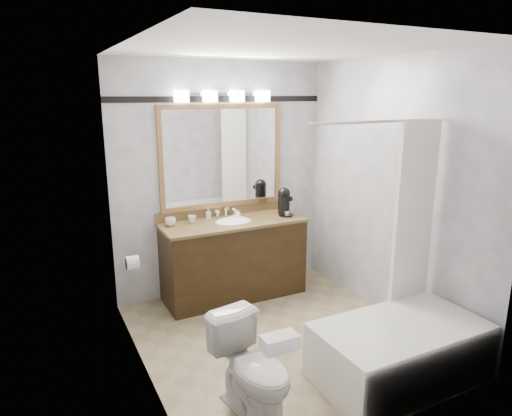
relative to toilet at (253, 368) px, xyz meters
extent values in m
cube|color=gray|center=(0.65, 0.77, -0.34)|extent=(2.40, 2.60, 0.01)
cube|color=white|center=(0.65, 0.77, 2.17)|extent=(2.40, 2.60, 0.01)
cube|color=silver|center=(0.65, 2.07, 0.91)|extent=(2.40, 0.01, 2.50)
cube|color=silver|center=(0.65, -0.54, 0.91)|extent=(2.40, 0.01, 2.50)
cube|color=silver|center=(-0.55, 0.77, 0.91)|extent=(0.01, 2.60, 2.50)
cube|color=silver|center=(1.86, 0.77, 0.91)|extent=(0.01, 2.60, 2.50)
cube|color=black|center=(0.65, 1.78, 0.07)|extent=(1.50, 0.55, 0.82)
cube|color=olive|center=(0.65, 1.78, 0.50)|extent=(1.53, 0.58, 0.03)
cube|color=olive|center=(0.65, 2.05, 0.56)|extent=(1.53, 0.03, 0.10)
ellipsoid|color=white|center=(0.65, 1.78, 0.48)|extent=(0.44, 0.34, 0.14)
cube|color=#A17548|center=(0.65, 2.05, 1.69)|extent=(1.40, 0.04, 0.05)
cube|color=#A17548|center=(0.65, 2.05, 0.64)|extent=(1.40, 0.04, 0.05)
cube|color=#A17548|center=(-0.02, 2.05, 1.16)|extent=(0.05, 0.04, 1.00)
cube|color=#A17548|center=(1.33, 2.05, 1.16)|extent=(0.05, 0.04, 1.00)
cube|color=white|center=(0.65, 2.05, 1.16)|extent=(1.30, 0.01, 1.00)
cube|color=silver|center=(0.65, 2.04, 1.81)|extent=(0.90, 0.05, 0.03)
cube|color=white|center=(0.20, 1.99, 1.79)|extent=(0.12, 0.12, 0.12)
cube|color=white|center=(0.50, 1.99, 1.79)|extent=(0.12, 0.12, 0.12)
cube|color=white|center=(0.80, 1.99, 1.79)|extent=(0.12, 0.12, 0.12)
cube|color=white|center=(1.10, 1.99, 1.79)|extent=(0.12, 0.12, 0.12)
cube|color=black|center=(0.65, 2.06, 1.76)|extent=(2.40, 0.01, 0.06)
cube|color=white|center=(1.18, -0.15, -0.11)|extent=(1.30, 0.72, 0.45)
cylinder|color=silver|center=(1.18, 0.23, 1.61)|extent=(1.30, 0.02, 0.02)
cube|color=white|center=(1.60, 0.22, 0.84)|extent=(0.40, 0.04, 1.55)
cylinder|color=white|center=(-0.49, 1.43, 0.36)|extent=(0.11, 0.12, 0.12)
imported|color=white|center=(0.00, 0.00, 0.00)|extent=(0.49, 0.72, 0.68)
cube|color=white|center=(0.00, -0.35, 0.38)|extent=(0.22, 0.13, 0.09)
cylinder|color=black|center=(1.26, 1.71, 0.52)|extent=(0.16, 0.16, 0.02)
cylinder|color=black|center=(1.26, 1.77, 0.64)|extent=(0.13, 0.13, 0.23)
sphere|color=black|center=(1.26, 1.77, 0.75)|extent=(0.14, 0.14, 0.14)
cube|color=black|center=(1.26, 1.70, 0.71)|extent=(0.09, 0.09, 0.04)
cylinder|color=silver|center=(1.26, 1.70, 0.55)|extent=(0.05, 0.05, 0.05)
imported|color=white|center=(0.01, 1.91, 0.55)|extent=(0.14, 0.14, 0.08)
imported|color=white|center=(0.24, 1.91, 0.55)|extent=(0.09, 0.09, 0.08)
imported|color=white|center=(0.45, 1.99, 0.57)|extent=(0.06, 0.06, 0.11)
imported|color=white|center=(0.77, 1.92, 0.55)|extent=(0.06, 0.06, 0.08)
cube|color=beige|center=(0.73, 1.90, 0.52)|extent=(0.08, 0.06, 0.02)
camera|label=1|loc=(-1.22, -2.46, 1.82)|focal=32.00mm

